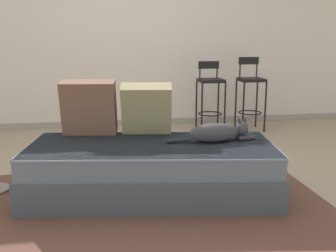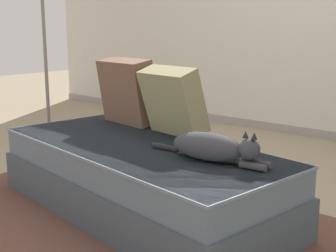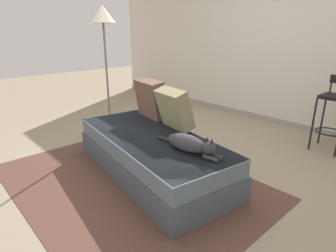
# 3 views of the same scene
# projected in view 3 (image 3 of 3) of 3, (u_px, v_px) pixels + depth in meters

# --- Properties ---
(ground_plane) EXTENTS (16.00, 16.00, 0.00)m
(ground_plane) POSITION_uv_depth(u_px,v_px,m) (178.00, 161.00, 3.32)
(ground_plane) COLOR gray
(ground_plane) RESTS_ON ground
(wall_back_panel) EXTENTS (8.00, 0.10, 2.60)m
(wall_back_panel) POSITION_uv_depth(u_px,v_px,m) (283.00, 42.00, 4.33)
(wall_back_panel) COLOR silver
(wall_back_panel) RESTS_ON ground
(wall_baseboard_trim) EXTENTS (8.00, 0.02, 0.09)m
(wall_baseboard_trim) POSITION_uv_depth(u_px,v_px,m) (272.00, 120.00, 4.70)
(wall_baseboard_trim) COLOR gray
(wall_baseboard_trim) RESTS_ON ground
(area_rug) EXTENTS (2.67, 1.95, 0.01)m
(area_rug) POSITION_uv_depth(u_px,v_px,m) (129.00, 181.00, 2.87)
(area_rug) COLOR brown
(area_rug) RESTS_ON ground
(couch) EXTENTS (2.07, 1.12, 0.43)m
(couch) POSITION_uv_depth(u_px,v_px,m) (152.00, 154.00, 2.99)
(couch) COLOR #44505B
(couch) RESTS_ON ground
(throw_pillow_corner) EXTENTS (0.49, 0.30, 0.48)m
(throw_pillow_corner) POSITION_uv_depth(u_px,v_px,m) (151.00, 99.00, 3.44)
(throw_pillow_corner) COLOR brown
(throw_pillow_corner) RESTS_ON couch
(throw_pillow_middle) EXTENTS (0.46, 0.33, 0.45)m
(throw_pillow_middle) POSITION_uv_depth(u_px,v_px,m) (174.00, 109.00, 3.06)
(throw_pillow_middle) COLOR #847F56
(throw_pillow_middle) RESTS_ON couch
(cat) EXTENTS (0.75, 0.21, 0.19)m
(cat) POSITION_uv_depth(u_px,v_px,m) (190.00, 144.00, 2.52)
(cat) COLOR #333338
(cat) RESTS_ON couch
(bar_stool_near_window) EXTENTS (0.34, 0.34, 0.94)m
(bar_stool_near_window) POSITION_uv_depth(u_px,v_px,m) (334.00, 108.00, 3.47)
(bar_stool_near_window) COLOR black
(bar_stool_near_window) RESTS_ON ground
(floor_lamp) EXTENTS (0.32, 0.32, 1.78)m
(floor_lamp) POSITION_uv_depth(u_px,v_px,m) (103.00, 27.00, 3.67)
(floor_lamp) COLOR slate
(floor_lamp) RESTS_ON ground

